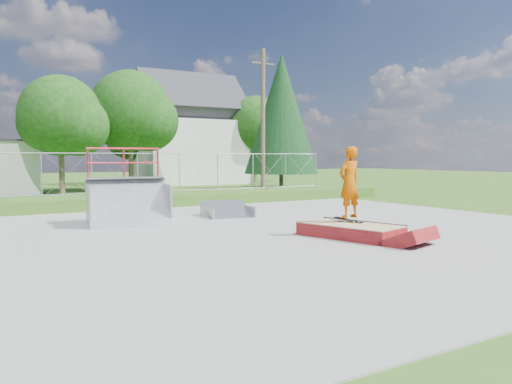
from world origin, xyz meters
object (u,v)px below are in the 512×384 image
grind_box (350,231)px  flat_bank_ramp (228,210)px  skater (349,185)px  quarter_pipe (128,186)px

grind_box → flat_bank_ramp: bearing=80.0°
flat_bank_ramp → skater: (0.76, -5.56, 1.13)m
grind_box → flat_bank_ramp: flat_bank_ramp is taller
grind_box → flat_bank_ramp: size_ratio=1.70×
grind_box → flat_bank_ramp: (-0.57, 5.82, 0.05)m
quarter_pipe → skater: 6.81m
flat_bank_ramp → skater: skater is taller
flat_bank_ramp → skater: 5.72m
flat_bank_ramp → grind_box: bearing=-75.5°
flat_bank_ramp → quarter_pipe: bearing=-165.3°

